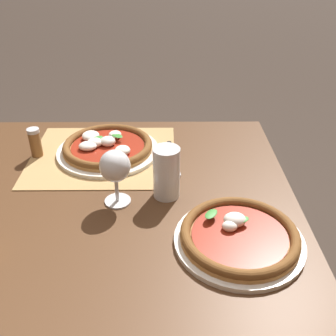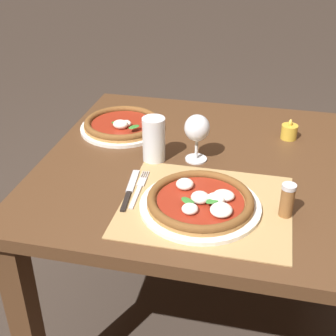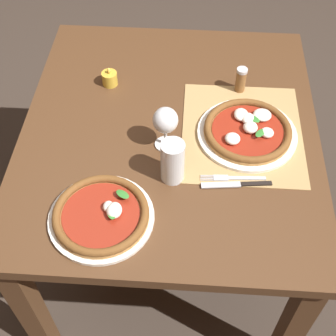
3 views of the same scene
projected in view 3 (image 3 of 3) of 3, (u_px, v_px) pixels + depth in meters
name	position (u px, v px, depth m)	size (l,w,h in m)	color
ground_plane	(170.00, 240.00, 2.14)	(24.00, 24.00, 0.00)	#382D26
dining_table	(170.00, 148.00, 1.66)	(1.13, 0.99, 0.74)	#4C301C
paper_placemat	(242.00, 132.00, 1.56)	(0.46, 0.40, 0.00)	#A88451
pizza_near	(248.00, 131.00, 1.53)	(0.33, 0.33, 0.05)	silver
pizza_far	(101.00, 215.00, 1.32)	(0.30, 0.30, 0.05)	silver
wine_glass	(165.00, 122.00, 1.44)	(0.08, 0.08, 0.16)	silver
pint_glass	(173.00, 162.00, 1.38)	(0.07, 0.07, 0.15)	silver
fork	(232.00, 178.00, 1.43)	(0.03, 0.20, 0.00)	#B7B7BC
knife	(236.00, 184.00, 1.41)	(0.04, 0.22, 0.01)	black
votive_candle	(110.00, 79.00, 1.70)	(0.06, 0.06, 0.07)	gold
pepper_shaker	(241.00, 80.00, 1.65)	(0.04, 0.04, 0.10)	brown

